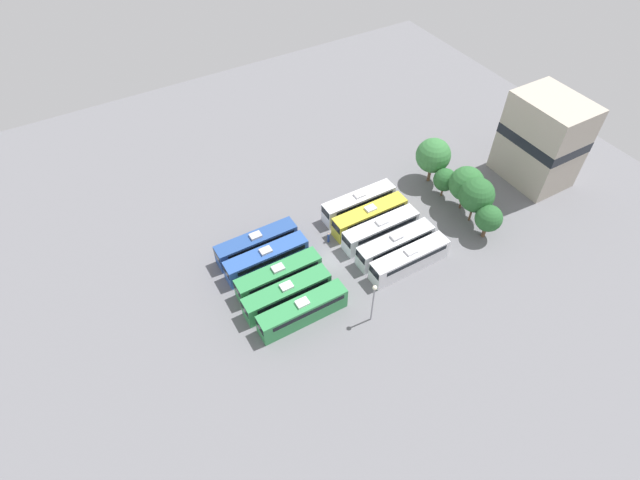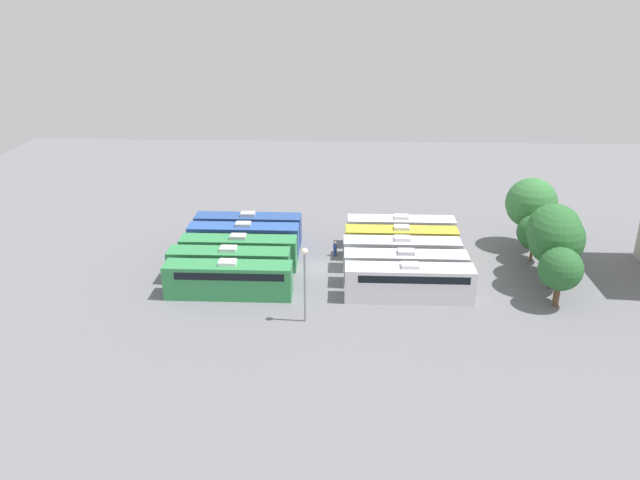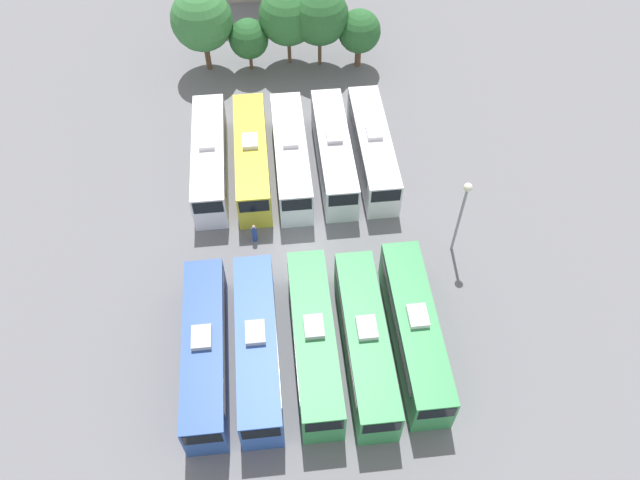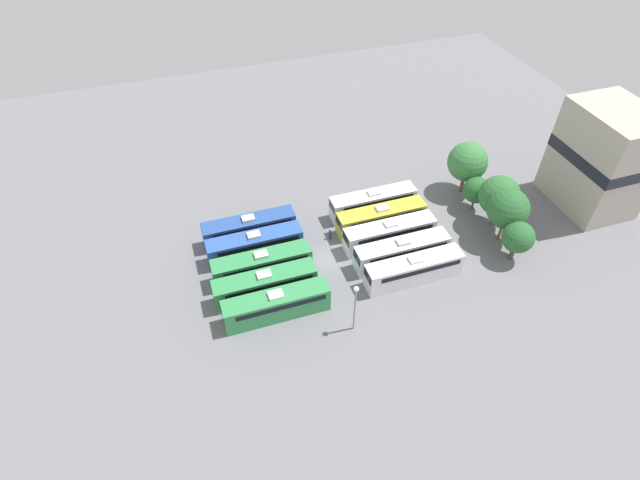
% 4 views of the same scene
% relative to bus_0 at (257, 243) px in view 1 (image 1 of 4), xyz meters
% --- Properties ---
extents(ground_plane, '(114.78, 114.78, 0.00)m').
position_rel_bus_0_xyz_m(ground_plane, '(6.66, 8.27, -1.79)').
color(ground_plane, slate).
extents(bus_0, '(2.54, 11.90, 3.62)m').
position_rel_bus_0_xyz_m(bus_0, '(0.00, 0.00, 0.00)').
color(bus_0, '#284C93').
rests_on(bus_0, ground_plane).
extents(bus_1, '(2.54, 11.90, 3.62)m').
position_rel_bus_0_xyz_m(bus_1, '(3.24, -0.01, 0.00)').
color(bus_1, '#2D56A8').
rests_on(bus_1, ground_plane).
extents(bus_2, '(2.54, 11.90, 3.62)m').
position_rel_bus_0_xyz_m(bus_2, '(6.80, 0.03, 0.00)').
color(bus_2, '#338C4C').
rests_on(bus_2, ground_plane).
extents(bus_3, '(2.54, 11.90, 3.62)m').
position_rel_bus_0_xyz_m(bus_3, '(10.00, -0.39, 0.00)').
color(bus_3, '#338C4C').
rests_on(bus_3, ground_plane).
extents(bus_4, '(2.54, 11.90, 3.62)m').
position_rel_bus_0_xyz_m(bus_4, '(13.25, 0.10, 0.00)').
color(bus_4, '#338C4C').
rests_on(bus_4, ground_plane).
extents(bus_5, '(2.54, 11.90, 3.62)m').
position_rel_bus_0_xyz_m(bus_5, '(0.20, 17.10, 0.00)').
color(bus_5, white).
rests_on(bus_5, ground_plane).
extents(bus_6, '(2.54, 11.90, 3.62)m').
position_rel_bus_0_xyz_m(bus_6, '(3.51, 16.88, 0.00)').
color(bus_6, gold).
rests_on(bus_6, ground_plane).
extents(bus_7, '(2.54, 11.90, 3.62)m').
position_rel_bus_0_xyz_m(bus_7, '(6.60, 16.69, 0.00)').
color(bus_7, silver).
rests_on(bus_7, ground_plane).
extents(bus_8, '(2.54, 11.90, 3.62)m').
position_rel_bus_0_xyz_m(bus_8, '(10.03, 16.79, 0.00)').
color(bus_8, silver).
rests_on(bus_8, ground_plane).
extents(bus_9, '(2.54, 11.90, 3.62)m').
position_rel_bus_0_xyz_m(bus_9, '(13.19, 16.87, 0.00)').
color(bus_9, silver).
rests_on(bus_9, ground_plane).
extents(worker_person, '(0.36, 0.36, 1.66)m').
position_rel_bus_0_xyz_m(worker_person, '(3.35, 9.82, -1.02)').
color(worker_person, navy).
rests_on(worker_person, ground_plane).
extents(light_pole, '(0.60, 0.60, 6.89)m').
position_rel_bus_0_xyz_m(light_pole, '(17.71, 7.51, 2.96)').
color(light_pole, gray).
rests_on(light_pole, ground_plane).
extents(tree_0, '(5.53, 5.53, 7.90)m').
position_rel_bus_0_xyz_m(tree_0, '(-0.12, 31.11, 3.32)').
color(tree_0, brown).
rests_on(tree_0, ground_plane).
extents(tree_1, '(3.63, 3.63, 5.08)m').
position_rel_bus_0_xyz_m(tree_1, '(3.86, 30.59, 1.47)').
color(tree_1, brown).
rests_on(tree_1, ground_plane).
extents(tree_2, '(5.26, 5.26, 7.55)m').
position_rel_bus_0_xyz_m(tree_2, '(7.54, 31.26, 3.12)').
color(tree_2, brown).
rests_on(tree_2, ground_plane).
extents(tree_3, '(5.21, 5.21, 7.76)m').
position_rel_bus_0_xyz_m(tree_3, '(10.36, 30.61, 3.35)').
color(tree_3, brown).
rests_on(tree_3, ground_plane).
extents(tree_4, '(3.93, 3.93, 5.65)m').
position_rel_bus_0_xyz_m(tree_4, '(13.93, 30.10, 1.86)').
color(tree_4, brown).
rests_on(tree_4, ground_plane).
extents(depot_building, '(11.23, 8.54, 14.20)m').
position_rel_bus_0_xyz_m(depot_building, '(7.33, 46.42, 5.39)').
color(depot_building, '#B2A899').
rests_on(depot_building, ground_plane).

